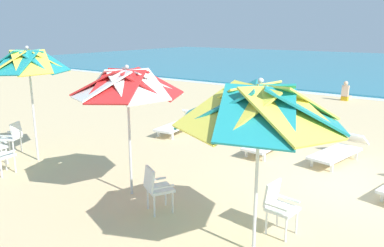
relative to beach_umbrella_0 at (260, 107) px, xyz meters
name	(u,v)px	position (x,y,z in m)	size (l,w,h in m)	color
ground_plane	(351,189)	(0.59, 3.31, -2.23)	(80.00, 80.00, 0.00)	beige
beach_umbrella_0	(260,107)	(0.00, 0.00, 0.00)	(2.42, 2.42, 2.63)	silver
plastic_chair_0	(279,205)	(0.05, 0.75, -1.74)	(0.51, 0.49, 0.87)	white
beach_umbrella_1	(127,84)	(-2.97, 0.43, 0.01)	(2.17, 2.17, 2.62)	silver
plastic_chair_1	(156,186)	(-2.04, 0.14, -1.74)	(0.60, 0.62, 0.87)	white
beach_umbrella_2	(28,63)	(-6.38, 0.52, 0.24)	(1.96, 1.96, 2.88)	silver
plastic_chair_4	(12,136)	(-7.36, 0.43, -1.74)	(0.61, 0.60, 0.87)	white
sun_lounger_1	(339,150)	(-0.12, 4.95, -1.95)	(1.03, 2.23, 0.62)	white
sun_lounger_2	(270,141)	(-1.88, 4.68, -1.95)	(0.71, 2.17, 0.62)	white
sun_lounger_3	(180,124)	(-5.10, 4.81, -1.95)	(0.81, 2.19, 0.62)	white
beachgoer_seated	(346,94)	(-2.27, 13.89, -1.94)	(0.30, 0.93, 0.92)	yellow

